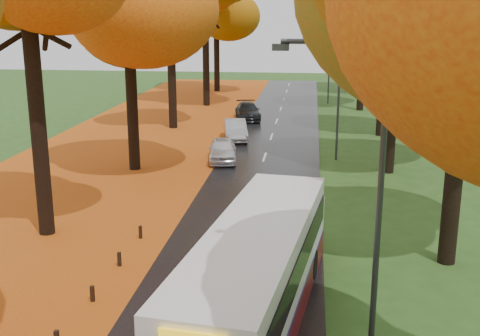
% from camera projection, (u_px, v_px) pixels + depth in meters
% --- Properties ---
extents(road, '(6.50, 90.00, 0.04)m').
position_uv_depth(road, '(257.00, 180.00, 30.94)').
color(road, black).
rests_on(road, ground).
extents(centre_line, '(0.12, 90.00, 0.01)m').
position_uv_depth(centre_line, '(257.00, 180.00, 30.93)').
color(centre_line, silver).
rests_on(centre_line, road).
extents(leaf_verge, '(12.00, 90.00, 0.02)m').
position_uv_depth(leaf_verge, '(89.00, 175.00, 31.97)').
color(leaf_verge, '#962F0D').
rests_on(leaf_verge, ground).
extents(leaf_drift, '(0.90, 90.00, 0.01)m').
position_uv_depth(leaf_drift, '(199.00, 178.00, 31.28)').
color(leaf_drift, '#C36414').
rests_on(leaf_drift, road).
extents(streetlamp_near, '(2.45, 0.18, 8.00)m').
position_uv_depth(streetlamp_near, '(368.00, 192.00, 12.97)').
color(streetlamp_near, '#333538').
rests_on(streetlamp_near, ground).
extents(streetlamp_mid, '(2.45, 0.18, 8.00)m').
position_uv_depth(streetlamp_mid, '(335.00, 79.00, 34.09)').
color(streetlamp_mid, '#333538').
rests_on(streetlamp_mid, ground).
extents(streetlamp_far, '(2.45, 0.18, 8.00)m').
position_uv_depth(streetlamp_far, '(327.00, 52.00, 55.21)').
color(streetlamp_far, '#333538').
rests_on(streetlamp_far, ground).
extents(bus, '(3.87, 11.06, 2.85)m').
position_uv_depth(bus, '(256.00, 274.00, 16.44)').
color(bus, '#560D11').
rests_on(bus, road).
extents(car_white, '(2.08, 4.03, 1.31)m').
position_uv_depth(car_white, '(222.00, 150.00, 34.68)').
color(car_white, silver).
rests_on(car_white, road).
extents(car_silver, '(2.19, 4.25, 1.34)m').
position_uv_depth(car_silver, '(235.00, 130.00, 40.33)').
color(car_silver, gray).
rests_on(car_silver, road).
extents(car_dark, '(2.63, 4.75, 1.30)m').
position_uv_depth(car_dark, '(248.00, 111.00, 47.85)').
color(car_dark, black).
rests_on(car_dark, road).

